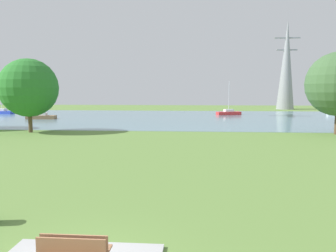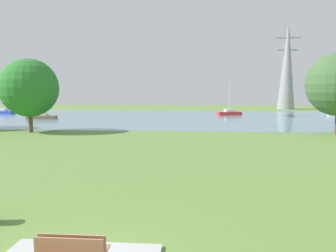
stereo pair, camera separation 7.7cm
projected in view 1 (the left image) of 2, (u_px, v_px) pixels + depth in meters
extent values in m
plane|color=olive|center=(160.00, 142.00, 30.23)|extent=(160.00, 160.00, 0.00)
cube|color=#906141|center=(77.00, 248.00, 8.69)|extent=(1.80, 0.48, 0.05)
cube|color=#906141|center=(74.00, 243.00, 8.45)|extent=(1.80, 0.05, 0.44)
cube|color=#906141|center=(71.00, 247.00, 8.24)|extent=(1.80, 0.05, 0.44)
cube|color=slate|center=(177.00, 118.00, 57.99)|extent=(140.00, 40.00, 0.02)
cube|color=red|center=(229.00, 113.00, 64.67)|extent=(5.03, 2.98, 0.60)
cube|color=white|center=(229.00, 110.00, 64.61)|extent=(2.06, 1.63, 0.50)
cylinder|color=silver|center=(229.00, 96.00, 64.32)|extent=(0.10, 0.10, 6.05)
cube|color=blue|center=(2.00, 112.00, 67.26)|extent=(4.91, 1.90, 0.60)
cube|color=white|center=(2.00, 110.00, 67.20)|extent=(1.89, 1.25, 0.50)
cylinder|color=silver|center=(1.00, 98.00, 66.95)|extent=(0.10, 0.10, 5.39)
cube|color=brown|center=(41.00, 117.00, 54.91)|extent=(4.88, 1.79, 0.60)
cube|color=white|center=(41.00, 114.00, 54.85)|extent=(1.86, 1.21, 0.50)
cylinder|color=silver|center=(41.00, 101.00, 54.62)|extent=(0.10, 0.10, 4.76)
cylinder|color=brown|center=(30.00, 120.00, 37.22)|extent=(0.44, 0.44, 2.75)
sphere|color=#2A752B|center=(29.00, 88.00, 36.83)|extent=(6.53, 6.53, 6.53)
cone|color=gray|center=(286.00, 65.00, 83.80)|extent=(4.40, 4.40, 22.63)
cube|color=gray|center=(287.00, 38.00, 83.08)|extent=(6.40, 0.30, 0.30)
cube|color=gray|center=(287.00, 50.00, 83.40)|extent=(5.20, 0.30, 0.30)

